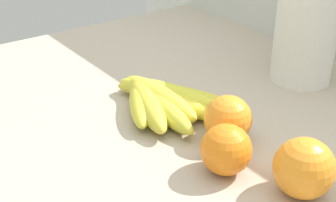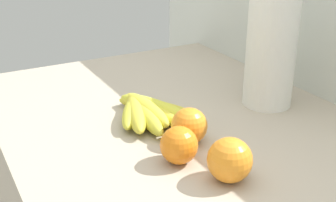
# 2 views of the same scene
# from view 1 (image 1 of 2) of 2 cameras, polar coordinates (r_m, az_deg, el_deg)

# --- Properties ---
(banana_bunch) EXTENTS (0.22, 0.18, 0.04)m
(banana_bunch) POSITION_cam_1_polar(r_m,az_deg,el_deg) (0.76, -1.13, 0.25)
(banana_bunch) COLOR gold
(banana_bunch) RESTS_ON counter
(orange_back_left) EXTENTS (0.07, 0.07, 0.07)m
(orange_back_left) POSITION_cam_1_polar(r_m,az_deg,el_deg) (0.67, 7.34, -2.22)
(orange_back_left) COLOR orange
(orange_back_left) RESTS_ON counter
(orange_back_right) EXTENTS (0.08, 0.08, 0.08)m
(orange_back_right) POSITION_cam_1_polar(r_m,az_deg,el_deg) (0.59, 15.98, -7.69)
(orange_back_right) COLOR orange
(orange_back_right) RESTS_ON counter
(orange_center) EXTENTS (0.07, 0.07, 0.07)m
(orange_center) POSITION_cam_1_polar(r_m,az_deg,el_deg) (0.61, 7.13, -5.93)
(orange_center) COLOR orange
(orange_center) RESTS_ON counter
(paper_towel_roll) EXTENTS (0.11, 0.11, 0.29)m
(paper_towel_roll) POSITION_cam_1_polar(r_m,az_deg,el_deg) (0.86, 16.89, 10.56)
(paper_towel_roll) COLOR white
(paper_towel_roll) RESTS_ON counter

